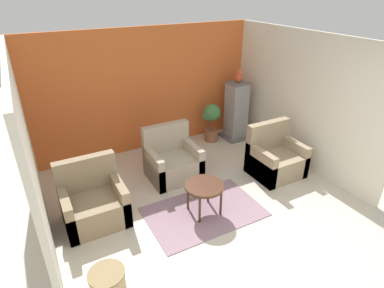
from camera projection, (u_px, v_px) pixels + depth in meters
ground_plane at (262, 262)px, 4.02m from camera, size 20.00×20.00×0.00m
wall_back_accent at (147, 90)px, 6.37m from camera, size 4.61×0.06×2.43m
wall_left at (30, 157)px, 3.94m from camera, size 0.06×3.67×2.43m
wall_right at (301, 100)px, 5.88m from camera, size 0.06×3.67×2.43m
area_rug at (204, 211)px, 4.90m from camera, size 1.73×1.12×0.01m
coffee_table at (204, 188)px, 4.71m from camera, size 0.58×0.58×0.50m
armchair_left at (94, 203)px, 4.62m from camera, size 0.87×0.75×0.92m
armchair_right at (275, 159)px, 5.77m from camera, size 0.87×0.75×0.92m
armchair_middle at (172, 162)px, 5.68m from camera, size 0.87×0.75×0.92m
birdcage at (236, 112)px, 6.99m from camera, size 0.53×0.53×1.27m
parrot at (238, 76)px, 6.63m from camera, size 0.14×0.25×0.30m
potted_plant at (212, 119)px, 6.89m from camera, size 0.40×0.36×0.84m
wicker_basket at (107, 280)px, 3.62m from camera, size 0.42×0.42×0.25m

